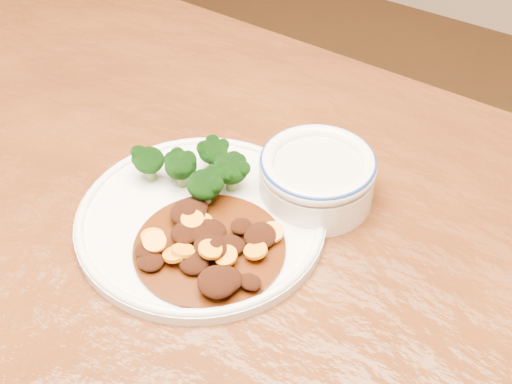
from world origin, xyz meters
The scene contains 5 objects.
dining_table centered at (0.00, 0.00, 0.67)m, with size 1.52×0.94×0.75m.
dinner_plate centered at (-0.03, 0.05, 0.76)m, with size 0.28×0.28×0.02m.
broccoli_florets centered at (-0.06, 0.09, 0.79)m, with size 0.13×0.09×0.05m.
mince_stew centered at (0.01, 0.01, 0.77)m, with size 0.16×0.16×0.03m.
dip_bowl centered at (0.06, 0.16, 0.78)m, with size 0.14×0.14×0.06m.
Camera 1 is at (0.33, -0.40, 1.33)m, focal length 50.00 mm.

